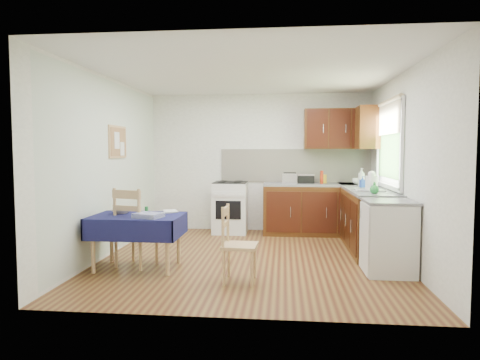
# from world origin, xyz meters

# --- Properties ---
(floor) EXTENTS (4.20, 4.20, 0.00)m
(floor) POSITION_xyz_m (0.00, 0.00, 0.00)
(floor) COLOR #512515
(floor) RESTS_ON ground
(ceiling) EXTENTS (4.00, 4.20, 0.02)m
(ceiling) POSITION_xyz_m (0.00, 0.00, 2.50)
(ceiling) COLOR white
(ceiling) RESTS_ON wall_back
(wall_back) EXTENTS (4.00, 0.02, 2.50)m
(wall_back) POSITION_xyz_m (0.00, 2.10, 1.25)
(wall_back) COLOR silver
(wall_back) RESTS_ON ground
(wall_front) EXTENTS (4.00, 0.02, 2.50)m
(wall_front) POSITION_xyz_m (0.00, -2.10, 1.25)
(wall_front) COLOR silver
(wall_front) RESTS_ON ground
(wall_left) EXTENTS (0.02, 4.20, 2.50)m
(wall_left) POSITION_xyz_m (-2.00, 0.00, 1.25)
(wall_left) COLOR silver
(wall_left) RESTS_ON ground
(wall_right) EXTENTS (0.02, 4.20, 2.50)m
(wall_right) POSITION_xyz_m (2.00, 0.00, 1.25)
(wall_right) COLOR silver
(wall_right) RESTS_ON ground
(base_cabinets) EXTENTS (1.90, 2.30, 0.86)m
(base_cabinets) POSITION_xyz_m (1.36, 1.26, 0.43)
(base_cabinets) COLOR #381909
(base_cabinets) RESTS_ON ground
(worktop_back) EXTENTS (1.90, 0.60, 0.04)m
(worktop_back) POSITION_xyz_m (1.05, 1.80, 0.88)
(worktop_back) COLOR gray
(worktop_back) RESTS_ON base_cabinets
(worktop_right) EXTENTS (0.60, 1.70, 0.04)m
(worktop_right) POSITION_xyz_m (1.70, 0.65, 0.88)
(worktop_right) COLOR gray
(worktop_right) RESTS_ON base_cabinets
(worktop_corner) EXTENTS (0.60, 0.60, 0.04)m
(worktop_corner) POSITION_xyz_m (1.70, 1.80, 0.88)
(worktop_corner) COLOR gray
(worktop_corner) RESTS_ON base_cabinets
(splashback) EXTENTS (2.70, 0.02, 0.60)m
(splashback) POSITION_xyz_m (0.65, 2.08, 1.20)
(splashback) COLOR white
(splashback) RESTS_ON wall_back
(upper_cabinets) EXTENTS (1.20, 0.85, 0.70)m
(upper_cabinets) POSITION_xyz_m (1.52, 1.80, 1.85)
(upper_cabinets) COLOR #381909
(upper_cabinets) RESTS_ON wall_back
(stove) EXTENTS (0.60, 0.61, 0.92)m
(stove) POSITION_xyz_m (-0.50, 1.80, 0.46)
(stove) COLOR white
(stove) RESTS_ON ground
(window) EXTENTS (0.04, 1.48, 1.26)m
(window) POSITION_xyz_m (1.97, 0.70, 1.65)
(window) COLOR #2D5221
(window) RESTS_ON wall_right
(fridge) EXTENTS (0.58, 0.60, 0.89)m
(fridge) POSITION_xyz_m (1.70, -0.55, 0.44)
(fridge) COLOR white
(fridge) RESTS_ON ground
(corkboard) EXTENTS (0.04, 0.62, 0.47)m
(corkboard) POSITION_xyz_m (-1.97, 0.30, 1.60)
(corkboard) COLOR tan
(corkboard) RESTS_ON wall_left
(dining_table) EXTENTS (1.11, 0.75, 0.67)m
(dining_table) POSITION_xyz_m (-1.37, -0.62, 0.57)
(dining_table) COLOR #110F3C
(dining_table) RESTS_ON ground
(chair_far) EXTENTS (0.55, 0.55, 1.01)m
(chair_far) POSITION_xyz_m (-1.44, -0.56, 0.53)
(chair_far) COLOR tan
(chair_far) RESTS_ON ground
(chair_near) EXTENTS (0.40, 0.40, 0.86)m
(chair_near) POSITION_xyz_m (-0.08, -1.05, 0.46)
(chair_near) COLOR tan
(chair_near) RESTS_ON ground
(toaster) EXTENTS (0.25, 0.16, 0.20)m
(toaster) POSITION_xyz_m (0.55, 1.76, 0.99)
(toaster) COLOR silver
(toaster) RESTS_ON worktop_back
(sandwich_press) EXTENTS (0.29, 0.25, 0.17)m
(sandwich_press) POSITION_xyz_m (0.83, 1.84, 0.98)
(sandwich_press) COLOR black
(sandwich_press) RESTS_ON worktop_back
(sauce_bottle) EXTENTS (0.05, 0.05, 0.23)m
(sauce_bottle) POSITION_xyz_m (1.10, 1.69, 1.01)
(sauce_bottle) COLOR #B5260E
(sauce_bottle) RESTS_ON worktop_back
(yellow_packet) EXTENTS (0.12, 0.08, 0.15)m
(yellow_packet) POSITION_xyz_m (1.14, 1.88, 0.97)
(yellow_packet) COLOR gold
(yellow_packet) RESTS_ON worktop_back
(dish_rack) EXTENTS (0.39, 0.30, 0.19)m
(dish_rack) POSITION_xyz_m (1.66, 0.47, 0.92)
(dish_rack) COLOR #98989D
(dish_rack) RESTS_ON worktop_right
(kettle) EXTENTS (0.17, 0.17, 0.29)m
(kettle) POSITION_xyz_m (1.68, 0.43, 1.03)
(kettle) COLOR white
(kettle) RESTS_ON worktop_right
(cup) EXTENTS (0.16, 0.16, 0.10)m
(cup) POSITION_xyz_m (1.68, 1.68, 0.95)
(cup) COLOR white
(cup) RESTS_ON worktop_back
(soap_bottle_a) EXTENTS (0.14, 0.14, 0.29)m
(soap_bottle_a) POSITION_xyz_m (1.69, 1.28, 1.05)
(soap_bottle_a) COLOR white
(soap_bottle_a) RESTS_ON worktop_right
(soap_bottle_b) EXTENTS (0.09, 0.09, 0.17)m
(soap_bottle_b) POSITION_xyz_m (1.68, 1.08, 0.99)
(soap_bottle_b) COLOR #1E40B4
(soap_bottle_b) RESTS_ON worktop_right
(soap_bottle_c) EXTENTS (0.15, 0.15, 0.16)m
(soap_bottle_c) POSITION_xyz_m (1.66, 0.10, 0.98)
(soap_bottle_c) COLOR #258B39
(soap_bottle_c) RESTS_ON worktop_right
(plate_bowl) EXTENTS (0.27, 0.27, 0.06)m
(plate_bowl) POSITION_xyz_m (-1.62, -0.49, 0.70)
(plate_bowl) COLOR beige
(plate_bowl) RESTS_ON dining_table
(book) EXTENTS (0.26, 0.30, 0.02)m
(book) POSITION_xyz_m (-1.12, -0.35, 0.68)
(book) COLOR white
(book) RESTS_ON dining_table
(spice_jar) EXTENTS (0.04, 0.04, 0.09)m
(spice_jar) POSITION_xyz_m (-1.30, -0.46, 0.71)
(spice_jar) COLOR #258936
(spice_jar) RESTS_ON dining_table
(tea_towel) EXTENTS (0.37, 0.33, 0.06)m
(tea_towel) POSITION_xyz_m (-1.17, -0.79, 0.70)
(tea_towel) COLOR navy
(tea_towel) RESTS_ON dining_table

